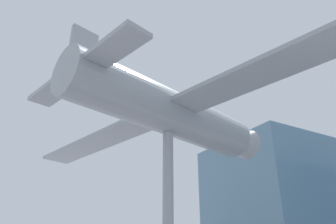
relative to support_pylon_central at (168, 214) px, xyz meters
name	(u,v)px	position (x,y,z in m)	size (l,w,h in m)	color
glass_pavilion_left	(305,215)	(-7.61, 17.72, 1.95)	(9.05, 15.60, 11.42)	#60849E
support_pylon_central	(168,214)	(0.00, 0.00, 0.00)	(0.45, 0.45, 6.93)	#999EA3
suspended_airplane	(172,114)	(-0.08, 0.28, 4.51)	(21.31, 12.41, 3.10)	#93999E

